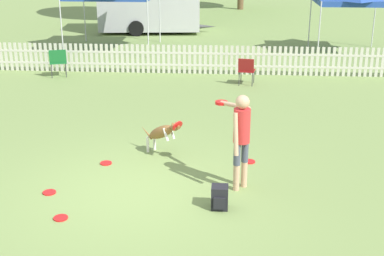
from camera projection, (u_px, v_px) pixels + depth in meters
The scene contains 12 objects.
ground_plane at pixel (135, 191), 9.09m from camera, with size 240.00×240.00×0.00m, color olive.
handler_person at pixel (241, 131), 8.89m from camera, with size 0.67×1.06×1.66m.
leaping_dog at pixel (162, 132), 10.43m from camera, with size 0.96×0.88×0.84m.
frisbee_near_handler at pixel (106, 163), 10.21m from camera, with size 0.22×0.22×0.02m.
frisbee_near_dog at pixel (249, 162), 10.28m from camera, with size 0.22×0.22×0.02m.
frisbee_midfield at pixel (49, 192), 9.02m from camera, with size 0.22×0.22×0.02m.
frisbee_far_scatter at pixel (61, 218), 8.19m from camera, with size 0.22×0.22×0.02m.
backpack_on_grass at pixel (220, 197), 8.45m from camera, with size 0.27×0.28×0.38m.
picket_fence at pixel (182, 59), 16.98m from camera, with size 17.35×0.04×0.91m.
folding_chair_blue_left at pixel (58, 60), 16.52m from camera, with size 0.66×0.67×0.88m.
folding_chair_center at pixel (246, 69), 15.60m from camera, with size 0.52×0.54×0.81m.
equipment_trailer at pixel (149, 1), 24.32m from camera, with size 5.40×2.53×2.74m.
Camera 1 is at (1.58, -8.12, 4.03)m, focal length 50.00 mm.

